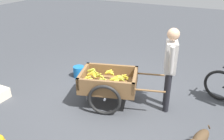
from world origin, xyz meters
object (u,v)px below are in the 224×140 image
at_px(fruit_cart, 109,83).
at_px(dog, 199,139).
at_px(vendor_person, 170,63).
at_px(plastic_bucket, 79,72).

bearing_deg(fruit_cart, dog, 160.65).
xyz_separation_m(vendor_person, dog, (-0.76, 0.98, -0.71)).
bearing_deg(dog, fruit_cart, -19.35).
distance_m(fruit_cart, dog, 1.98).
xyz_separation_m(dog, plastic_bucket, (3.08, -1.36, -0.13)).
distance_m(fruit_cart, vendor_person, 1.27).
distance_m(fruit_cart, plastic_bucket, 1.44).
distance_m(vendor_person, plastic_bucket, 2.50).
xyz_separation_m(fruit_cart, plastic_bucket, (1.22, -0.70, -0.30)).
relative_size(fruit_cart, vendor_person, 1.11).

